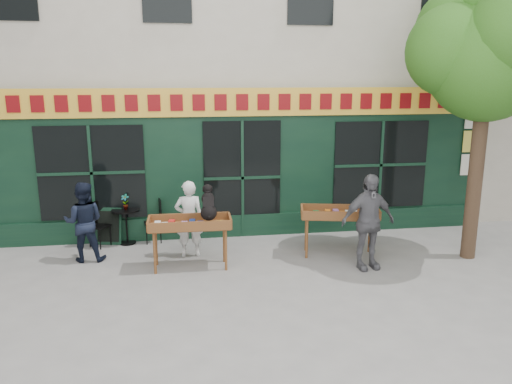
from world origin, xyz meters
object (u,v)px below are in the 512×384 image
(bistro_table, at_px, (126,219))
(man_left, at_px, (84,222))
(man_right, at_px, (368,222))
(dog, at_px, (208,202))
(book_cart_right, at_px, (340,216))
(book_cart_center, at_px, (190,226))
(woman, at_px, (189,219))

(bistro_table, relative_size, man_left, 0.48)
(man_right, bearing_deg, dog, 163.24)
(book_cart_right, relative_size, bistro_table, 2.10)
(dog, bearing_deg, book_cart_center, 172.75)
(dog, distance_m, book_cart_right, 2.68)
(dog, xyz_separation_m, book_cart_right, (2.62, 0.29, -0.47))
(book_cart_center, height_order, book_cart_right, same)
(man_right, bearing_deg, woman, 152.67)
(book_cart_center, xyz_separation_m, dog, (0.35, -0.05, 0.47))
(woman, xyz_separation_m, man_left, (-2.03, 0.05, 0.01))
(book_cart_center, distance_m, dog, 0.59)
(book_cart_center, xyz_separation_m, bistro_table, (-1.33, 1.60, -0.28))
(man_right, bearing_deg, man_left, 159.29)
(book_cart_center, height_order, man_left, man_left)
(bistro_table, xyz_separation_m, man_left, (-0.70, -0.90, 0.24))
(dog, height_order, book_cart_right, dog)
(dog, distance_m, man_right, 2.98)
(book_cart_right, distance_m, man_right, 0.81)
(woman, xyz_separation_m, book_cart_right, (2.97, -0.41, 0.05))
(book_cart_right, distance_m, man_left, 5.02)
(man_right, bearing_deg, book_cart_center, 163.33)
(man_right, distance_m, bistro_table, 5.08)
(book_cart_center, xyz_separation_m, man_left, (-2.03, 0.70, -0.04))
(woman, relative_size, man_right, 0.86)
(bistro_table, bearing_deg, book_cart_right, -17.57)
(book_cart_center, distance_m, bistro_table, 2.10)
(man_right, xyz_separation_m, man_left, (-5.30, 1.21, -0.12))
(woman, xyz_separation_m, man_right, (3.27, -1.16, 0.13))
(man_right, height_order, man_left, man_right)
(book_cart_center, bearing_deg, man_right, -7.96)
(dog, distance_m, woman, 0.94)
(book_cart_center, distance_m, man_left, 2.15)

